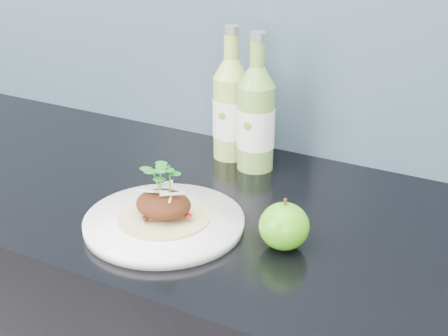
{
  "coord_description": "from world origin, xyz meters",
  "views": [
    {
      "loc": [
        0.48,
        0.83,
        1.41
      ],
      "look_at": [
        0.03,
        1.64,
        1.0
      ],
      "focal_mm": 50.0,
      "sensor_mm": 36.0,
      "label": 1
    }
  ],
  "objects_px": {
    "green_apple": "(284,226)",
    "cider_bottle_left": "(231,109)",
    "dinner_plate": "(164,222)",
    "cider_bottle_right": "(256,119)"
  },
  "relations": [
    {
      "from": "dinner_plate",
      "to": "cider_bottle_left",
      "type": "bearing_deg",
      "value": 98.12
    },
    {
      "from": "dinner_plate",
      "to": "cider_bottle_right",
      "type": "xyz_separation_m",
      "value": [
        0.03,
        0.29,
        0.1
      ]
    },
    {
      "from": "dinner_plate",
      "to": "cider_bottle_right",
      "type": "bearing_deg",
      "value": 84.94
    },
    {
      "from": "dinner_plate",
      "to": "cider_bottle_right",
      "type": "distance_m",
      "value": 0.3
    },
    {
      "from": "cider_bottle_left",
      "to": "dinner_plate",
      "type": "bearing_deg",
      "value": -65.3
    },
    {
      "from": "green_apple",
      "to": "cider_bottle_left",
      "type": "height_order",
      "value": "cider_bottle_left"
    },
    {
      "from": "green_apple",
      "to": "cider_bottle_right",
      "type": "relative_size",
      "value": 0.32
    },
    {
      "from": "dinner_plate",
      "to": "green_apple",
      "type": "height_order",
      "value": "green_apple"
    },
    {
      "from": "green_apple",
      "to": "cider_bottle_right",
      "type": "bearing_deg",
      "value": 124.47
    },
    {
      "from": "cider_bottle_left",
      "to": "cider_bottle_right",
      "type": "bearing_deg",
      "value": -5.21
    }
  ]
}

